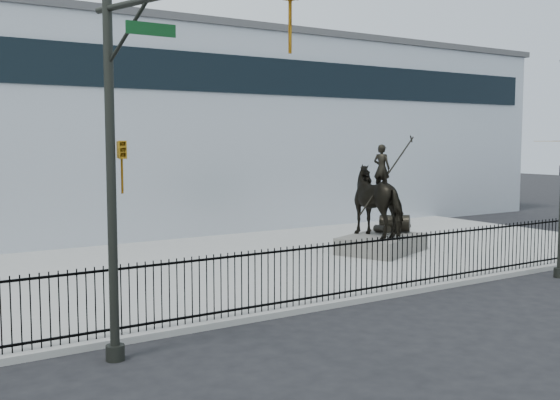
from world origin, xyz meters
TOP-DOWN VIEW (x-y plane):
  - ground at (0.00, 0.00)m, footprint 120.00×120.00m
  - plaza at (0.00, 7.00)m, footprint 30.00×12.00m
  - building at (0.00, 20.00)m, footprint 44.00×14.00m
  - picket_fence at (0.00, 1.25)m, footprint 22.10×0.10m
  - statue_plinth at (4.91, 5.98)m, footprint 3.79×3.23m
  - equestrian_statue at (4.96, 6.01)m, footprint 3.84×3.15m
  - traffic_signal_left at (-6.75, -0.62)m, footprint 1.52×4.84m

SIDE VIEW (x-z plane):
  - ground at x=0.00m, z-range 0.00..0.00m
  - plaza at x=0.00m, z-range 0.00..0.15m
  - statue_plinth at x=4.91m, z-range 0.15..0.75m
  - picket_fence at x=0.00m, z-range 0.15..1.65m
  - equestrian_statue at x=4.96m, z-range 0.27..3.75m
  - traffic_signal_left at x=-6.75m, z-range 0.53..7.53m
  - building at x=0.00m, z-range 0.00..9.00m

